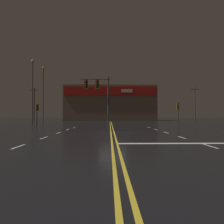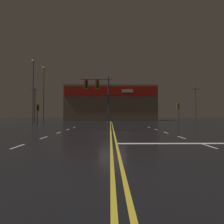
{
  "view_description": "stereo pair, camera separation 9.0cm",
  "coord_description": "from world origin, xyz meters",
  "views": [
    {
      "loc": [
        -0.31,
        -16.39,
        1.63
      ],
      "look_at": [
        0.0,
        3.02,
        2.0
      ],
      "focal_mm": 28.0,
      "sensor_mm": 36.0,
      "label": 1
    },
    {
      "loc": [
        -0.22,
        -16.39,
        1.63
      ],
      "look_at": [
        0.0,
        3.02,
        2.0
      ],
      "focal_mm": 28.0,
      "sensor_mm": 36.0,
      "label": 2
    }
  ],
  "objects": [
    {
      "name": "traffic_signal_corner_northeast",
      "position": [
        10.34,
        10.42,
        2.58
      ],
      "size": [
        0.42,
        0.36,
        3.52
      ],
      "color": "#38383D",
      "rests_on": "ground"
    },
    {
      "name": "streetlight_far_left",
      "position": [
        -14.46,
        15.88,
        7.37
      ],
      "size": [
        0.56,
        0.56,
        11.92
      ],
      "color": "#59595E",
      "rests_on": "ground"
    },
    {
      "name": "traffic_signal_corner_northwest",
      "position": [
        -11.5,
        10.85,
        2.45
      ],
      "size": [
        0.42,
        0.36,
        3.33
      ],
      "color": "#38383D",
      "rests_on": "ground"
    },
    {
      "name": "building_backdrop",
      "position": [
        0.0,
        38.42,
        5.25
      ],
      "size": [
        27.13,
        10.23,
        10.47
      ],
      "color": "#7A6651",
      "rests_on": "ground"
    },
    {
      "name": "traffic_signal_median",
      "position": [
        -1.6,
        2.36,
        4.38
      ],
      "size": [
        3.08,
        0.36,
        5.79
      ],
      "color": "#38383D",
      "rests_on": "ground"
    },
    {
      "name": "ground_plane",
      "position": [
        0.0,
        0.0,
        0.0
      ],
      "size": [
        200.0,
        200.0,
        0.0
      ],
      "primitive_type": "plane",
      "color": "black"
    },
    {
      "name": "road_markings",
      "position": [
        0.98,
        -1.22,
        0.0
      ],
      "size": [
        14.98,
        60.0,
        0.01
      ],
      "color": "gold",
      "rests_on": "ground"
    },
    {
      "name": "utility_pole_row",
      "position": [
        0.75,
        31.32,
        5.41
      ],
      "size": [
        46.29,
        0.26,
        12.16
      ],
      "color": "#4C3828",
      "rests_on": "ground"
    },
    {
      "name": "streetlight_near_right",
      "position": [
        -14.46,
        21.05,
        7.45
      ],
      "size": [
        0.56,
        0.56,
        12.07
      ],
      "color": "#59595E",
      "rests_on": "ground"
    }
  ]
}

